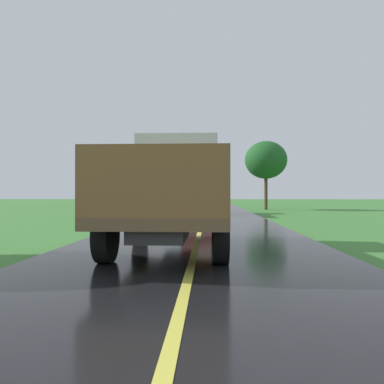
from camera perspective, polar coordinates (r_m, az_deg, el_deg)
name	(u,v)px	position (r m, az deg, el deg)	size (l,w,h in m)	color
banana_truck_near	(175,189)	(9.18, -2.68, 0.46)	(2.38, 5.82, 2.80)	#2D2D30
banana_truck_far	(202,192)	(25.02, 1.50, -0.03)	(2.38, 5.81, 2.80)	#2D2D30
roadside_tree_mid_right	(266,160)	(32.86, 11.24, 4.81)	(3.61, 3.61, 5.91)	#4C3823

